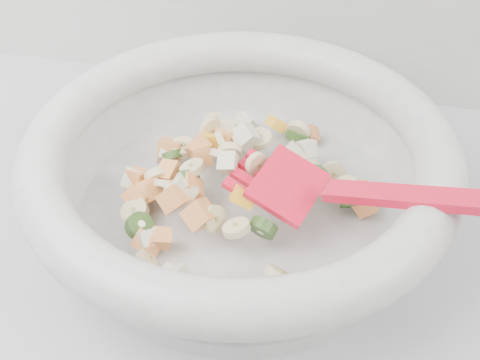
# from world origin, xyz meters

# --- Properties ---
(mixing_bowl) EXTENTS (0.49, 0.40, 0.15)m
(mixing_bowl) POSITION_xyz_m (0.17, 1.48, 0.96)
(mixing_bowl) COLOR silver
(mixing_bowl) RESTS_ON counter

